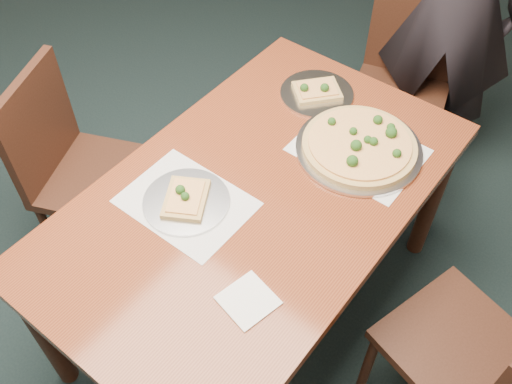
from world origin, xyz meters
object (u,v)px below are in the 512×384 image
Objects in this scene: chair_far at (404,77)px; slice_plate_near at (186,200)px; chair_right at (484,356)px; dining_table at (256,210)px; slice_plate_far at (317,92)px; chair_left at (76,163)px; pizza_pan at (360,146)px; diner at (456,4)px.

chair_far is 1.33m from slice_plate_near.
chair_far is 3.25× the size of slice_plate_near.
chair_right is 3.25× the size of slice_plate_near.
slice_plate_far is (-0.12, 0.53, 0.10)m from dining_table.
pizza_pan is (0.95, 0.54, 0.26)m from chair_left.
chair_right is at bearing 13.68° from slice_plate_near.
chair_far is at bearing 40.78° from diner.
slice_plate_near and slice_plate_far have the same top height.
chair_far is (-0.01, 1.12, -0.14)m from dining_table.
slice_plate_far is at bearing -67.13° from chair_left.
slice_plate_far is at bearing -116.39° from chair_far.
diner is at bearing 43.47° from chair_far.
pizza_pan is at bearing -29.02° from slice_plate_far.
chair_left is (-0.78, -0.17, -0.14)m from dining_table.
chair_left reaches higher than slice_plate_near.
pizza_pan is (-0.67, 0.31, 0.26)m from chair_right.
chair_right reaches higher than dining_table.
pizza_pan is at bearing -83.92° from chair_left.
chair_right is (1.61, 0.23, 0.00)m from chair_left.
diner reaches higher than dining_table.
slice_plate_near is (-0.15, -0.17, 0.11)m from dining_table.
diner is 6.06× the size of slice_plate_far.
diner is at bearing 86.53° from dining_table.
chair_far is at bearing -54.30° from chair_left.
chair_right is at bearing -105.34° from chair_left.
chair_far is 0.82m from pizza_pan.
chair_right is 0.54× the size of diner.
chair_right is at bearing 102.92° from diner.
pizza_pan is 1.57× the size of slice_plate_near.
diner reaches higher than chair_right.
diner reaches higher than slice_plate_far.
dining_table is 0.55m from slice_plate_far.
chair_right is 1.47m from diner.
dining_table is 1.13m from chair_far.
chair_far is 3.25× the size of slice_plate_far.
slice_plate_far is (0.03, 0.70, -0.00)m from slice_plate_near.
chair_far is 0.65m from slice_plate_far.
dining_table is 5.36× the size of slice_plate_near.
chair_right is at bearing -67.67° from chair_far.
chair_far is at bearing 90.66° from dining_table.
chair_far reaches higher than slice_plate_near.
slice_plate_near is 0.70m from slice_plate_far.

